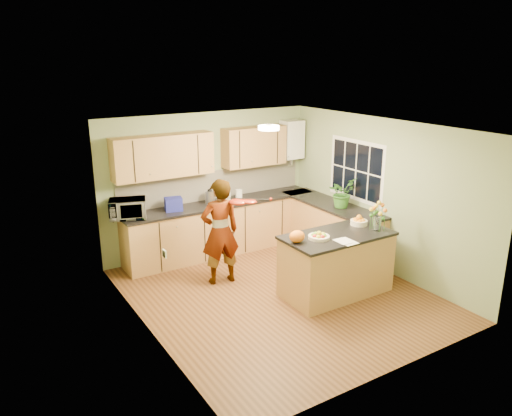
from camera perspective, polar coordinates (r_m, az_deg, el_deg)
floor at (r=7.60m, az=2.58°, el=-9.82°), size 4.50×4.50×0.00m
ceiling at (r=6.84m, az=2.86°, el=9.17°), size 4.00×4.50×0.02m
wall_back at (r=9.00m, az=-5.42°, el=2.94°), size 4.00×0.02×2.50m
wall_front at (r=5.55m, az=16.07°, el=-6.91°), size 4.00×0.02×2.50m
wall_left at (r=6.27m, az=-12.57°, el=-3.79°), size 0.02×4.50×2.50m
wall_right at (r=8.38m, az=14.07°, el=1.42°), size 0.02×4.50×2.50m
back_counter at (r=9.01m, az=-3.86°, el=-2.18°), size 3.64×0.62×0.94m
right_counter at (r=9.00m, az=8.53°, el=-2.35°), size 0.62×2.24×0.94m
splashback at (r=9.04m, az=-4.81°, el=2.70°), size 3.60×0.02×0.52m
upper_cabinets at (r=8.64m, az=-6.08°, el=6.41°), size 3.20×0.34×0.70m
boiler at (r=9.59m, az=4.10°, el=7.81°), size 0.40×0.30×0.86m
window_right at (r=8.71m, az=11.38°, el=4.24°), size 0.01×1.30×1.05m
light_switch at (r=5.73m, az=-10.42°, el=-5.15°), size 0.02×0.09×0.09m
ceiling_lamp at (r=7.10m, az=1.47°, el=9.16°), size 0.30×0.30×0.07m
peninsula_island at (r=7.54m, az=9.15°, el=-6.32°), size 1.64×0.84×0.94m
fruit_dish at (r=7.14m, az=7.21°, el=-3.17°), size 0.30×0.30×0.11m
orange_bowl at (r=7.81m, az=11.68°, el=-1.45°), size 0.26×0.26×0.15m
flower_vase at (r=7.54m, az=13.78°, el=-0.23°), size 0.26×0.26×0.48m
orange_bag at (r=6.96m, az=4.71°, el=-3.26°), size 0.25×0.22×0.17m
papers at (r=7.10m, az=10.29°, el=-3.77°), size 0.22×0.30×0.01m
violinist at (r=7.70m, az=-4.13°, el=-2.72°), size 0.66×0.48×1.67m
violin at (r=7.45m, az=-2.06°, el=0.69°), size 0.71×0.62×0.18m
microwave at (r=8.19m, az=-14.46°, el=-0.09°), size 0.66×0.55×0.31m
blue_box at (r=8.44m, az=-9.42°, el=0.43°), size 0.32×0.26×0.22m
kettle at (r=8.76m, az=-5.30°, el=1.31°), size 0.17×0.17×0.31m
jar_cream at (r=8.94m, az=-3.22°, el=1.33°), size 0.13×0.13×0.15m
jar_white at (r=8.98m, az=-1.97°, el=1.54°), size 0.13×0.13×0.18m
potted_plant at (r=8.61m, az=9.78°, el=1.73°), size 0.55×0.51×0.51m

